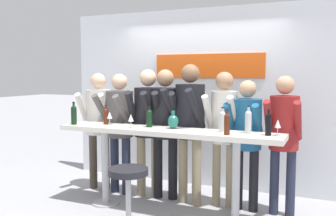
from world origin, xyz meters
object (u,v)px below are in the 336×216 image
at_px(wine_bottle_3, 248,121).
at_px(wine_bottle_6, 74,114).
at_px(tasting_table, 166,143).
at_px(person_center, 165,120).
at_px(wine_bottle_2, 106,115).
at_px(person_left, 119,120).
at_px(person_center_right, 190,118).
at_px(wine_bottle_0, 227,123).
at_px(bar_stool, 128,189).
at_px(wine_glass_0, 278,124).
at_px(wine_bottle_5, 149,117).
at_px(wine_glass_1, 131,118).
at_px(wine_glass_2, 110,115).
at_px(person_center_left, 148,119).
at_px(wine_bottle_1, 268,123).
at_px(wine_bottle_4, 222,120).
at_px(person_rightmost, 284,129).
at_px(person_far_left, 98,118).
at_px(person_right, 224,123).
at_px(decorative_vase, 173,121).
at_px(person_far_right, 247,131).

distance_m(wine_bottle_3, wine_bottle_6, 2.26).
xyz_separation_m(tasting_table, person_center, (-0.24, 0.51, 0.21)).
height_order(wine_bottle_2, wine_bottle_3, wine_bottle_3).
bearing_deg(person_left, wine_bottle_3, -3.54).
relative_size(person_center, person_center_right, 0.96).
height_order(person_center, wine_bottle_0, person_center).
bearing_deg(bar_stool, wine_glass_0, 25.20).
relative_size(tasting_table, wine_bottle_6, 9.33).
height_order(wine_bottle_5, wine_glass_1, wine_bottle_5).
bearing_deg(wine_bottle_2, wine_glass_2, -27.75).
bearing_deg(wine_glass_0, wine_bottle_6, -176.29).
bearing_deg(tasting_table, person_center_left, 134.02).
bearing_deg(wine_bottle_1, wine_bottle_2, 178.46).
distance_m(person_left, wine_bottle_4, 1.67).
height_order(person_rightmost, wine_bottle_3, person_rightmost).
relative_size(bar_stool, wine_bottle_6, 2.34).
xyz_separation_m(wine_bottle_0, wine_bottle_3, (0.19, 0.20, 0.01)).
bearing_deg(wine_bottle_1, wine_bottle_4, 175.68).
distance_m(person_far_left, wine_bottle_2, 0.62).
height_order(wine_bottle_1, wine_bottle_4, wine_bottle_1).
bearing_deg(person_center_left, person_right, -9.44).
relative_size(bar_stool, wine_glass_2, 3.98).
bearing_deg(bar_stool, decorative_vase, 72.64).
bearing_deg(wine_bottle_5, person_far_right, 21.09).
relative_size(person_center, wine_bottle_3, 5.65).
relative_size(person_far_right, wine_glass_1, 9.27).
bearing_deg(person_far_left, person_rightmost, -10.23).
bearing_deg(wine_bottle_3, person_center_right, 156.73).
height_order(person_far_left, wine_glass_0, person_far_left).
height_order(person_far_left, person_far_right, person_far_left).
xyz_separation_m(tasting_table, wine_glass_2, (-0.81, 0.03, 0.29)).
bearing_deg(person_rightmost, person_far_left, 179.33).
distance_m(wine_bottle_3, wine_glass_2, 1.79).
bearing_deg(wine_glass_1, tasting_table, 15.89).
distance_m(person_far_left, person_center_left, 0.82).
xyz_separation_m(person_center_left, person_rightmost, (1.81, 0.00, -0.04)).
bearing_deg(person_far_right, wine_bottle_0, -94.83).
height_order(person_left, person_center_right, person_center_right).
height_order(wine_bottle_2, wine_glass_1, wine_bottle_2).
bearing_deg(wine_bottle_5, wine_bottle_4, -0.82).
xyz_separation_m(wine_glass_1, decorative_vase, (0.48, 0.20, -0.04)).
relative_size(person_center, person_rightmost, 1.05).
height_order(person_far_left, wine_bottle_1, person_far_left).
relative_size(tasting_table, decorative_vase, 12.75).
bearing_deg(wine_bottle_5, tasting_table, -16.03).
height_order(wine_bottle_1, wine_bottle_2, wine_bottle_1).
distance_m(wine_glass_0, wine_glass_2, 2.12).
bearing_deg(wine_bottle_5, decorative_vase, 1.25).
xyz_separation_m(person_far_left, person_far_right, (2.20, -0.01, -0.06)).
bearing_deg(person_center_left, wine_bottle_1, -26.78).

